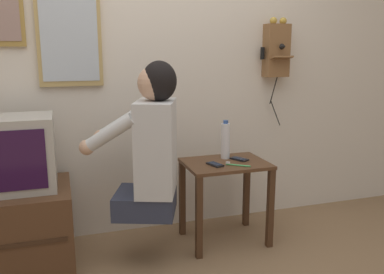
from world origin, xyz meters
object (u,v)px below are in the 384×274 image
Objects in this scene: wall_mirror at (69,32)px; water_bottle at (225,140)px; toothbrush at (236,165)px; person at (151,143)px; cell_phone_spare at (239,159)px; cell_phone_held at (215,164)px; wall_phone_antique at (276,50)px; television at (11,154)px.

wall_mirror is 2.57× the size of water_bottle.
water_bottle reaches higher than toothbrush.
wall_mirror is 1.26m from water_bottle.
cell_phone_spare is (0.65, 0.15, -0.19)m from person.
wall_phone_antique is at bearing 14.82° from cell_phone_held.
wall_mirror is at bearing 178.43° from wall_phone_antique.
cell_phone_spare is (-0.42, -0.30, -0.74)m from wall_phone_antique.
water_bottle reaches higher than cell_phone_held.
person is at bearing -158.62° from water_bottle.
toothbrush is (1.36, -0.16, -0.15)m from television.
television is 3.60× the size of toothbrush.
wall_phone_antique is 0.82m from water_bottle.
water_bottle is at bearing 32.00° from cell_phone_held.
person is 6.84× the size of toothbrush.
television reaches higher than water_bottle.
wall_phone_antique is 0.99m from toothbrush.
wall_mirror is 5.09× the size of toothbrush.
water_bottle is at bearing 1.87° from television.
toothbrush is at bearing -91.34° from water_bottle.
television reaches higher than cell_phone_held.
wall_mirror is (-1.49, 0.04, 0.11)m from wall_phone_antique.
water_bottle is at bearing -48.21° from person.
wall_mirror is at bearing 102.50° from toothbrush.
television is 1.25m from cell_phone_held.
television is 0.85m from wall_mirror.
wall_phone_antique is 5.96× the size of toothbrush.
television is at bearing -140.58° from wall_mirror.
cell_phone_held is at bearing 170.30° from cell_phone_spare.
person is 1.28m from wall_phone_antique.
toothbrush is (0.99, -0.47, -0.85)m from wall_mirror.
cell_phone_held is at bearing -149.52° from wall_phone_antique.
television is at bearing 121.22° from toothbrush.
person is 0.92m from wall_mirror.
television is 1.82× the size of water_bottle.
wall_mirror is at bearing 39.42° from television.
person is at bearing 130.10° from toothbrush.
wall_mirror is 5.04× the size of cell_phone_spare.
person is 0.48m from cell_phone_held.
cell_phone_held is (0.86, -0.41, -0.85)m from wall_mirror.
wall_phone_antique is 0.90m from cell_phone_spare.
water_bottle is (-0.50, -0.22, -0.62)m from wall_phone_antique.
water_bottle reaches higher than cell_phone_spare.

